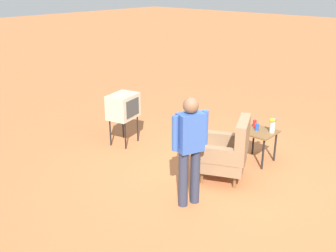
# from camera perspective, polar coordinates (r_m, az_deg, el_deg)

# --- Properties ---
(ground_plane) EXTENTS (60.00, 60.00, 0.00)m
(ground_plane) POSITION_cam_1_polar(r_m,az_deg,el_deg) (6.65, 7.31, -7.60)
(ground_plane) COLOR #B76B3D
(armchair) EXTENTS (1.02, 1.03, 1.06)m
(armchair) POSITION_cam_1_polar(r_m,az_deg,el_deg) (6.45, 8.76, -3.67)
(armchair) COLOR brown
(armchair) RESTS_ON ground
(side_table) EXTENTS (0.56, 0.56, 0.59)m
(side_table) POSITION_cam_1_polar(r_m,az_deg,el_deg) (7.16, 13.16, -1.36)
(side_table) COLOR black
(side_table) RESTS_ON ground
(tv_on_stand) EXTENTS (0.68, 0.57, 1.03)m
(tv_on_stand) POSITION_cam_1_polar(r_m,az_deg,el_deg) (7.71, -6.56, 2.85)
(tv_on_stand) COLOR black
(tv_on_stand) RESTS_ON ground
(person_standing) EXTENTS (0.54, 0.33, 1.64)m
(person_standing) POSITION_cam_1_polar(r_m,az_deg,el_deg) (5.50, 3.22, -2.87)
(person_standing) COLOR #2D3347
(person_standing) RESTS_ON ground
(soda_can_red) EXTENTS (0.07, 0.07, 0.12)m
(soda_can_red) POSITION_cam_1_polar(r_m,az_deg,el_deg) (7.31, 12.55, 0.39)
(soda_can_red) COLOR red
(soda_can_red) RESTS_ON side_table
(soda_can_blue) EXTENTS (0.07, 0.07, 0.12)m
(soda_can_blue) POSITION_cam_1_polar(r_m,az_deg,el_deg) (7.14, 12.87, -0.15)
(soda_can_blue) COLOR blue
(soda_can_blue) RESTS_ON side_table
(flower_vase) EXTENTS (0.14, 0.10, 0.27)m
(flower_vase) POSITION_cam_1_polar(r_m,az_deg,el_deg) (7.08, 15.03, 0.23)
(flower_vase) COLOR silver
(flower_vase) RESTS_ON side_table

